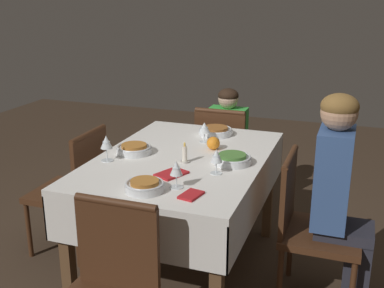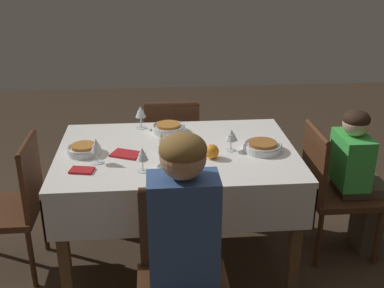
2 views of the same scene
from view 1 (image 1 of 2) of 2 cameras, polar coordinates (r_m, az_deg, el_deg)
ground_plane at (r=3.20m, az=-1.07°, el=-14.66°), size 8.00×8.00×0.00m
dining_table at (r=2.89m, az=-1.15°, el=-3.31°), size 1.41×0.96×0.77m
chair_north at (r=2.80m, az=13.72°, el=-9.03°), size 0.43×0.43×0.86m
chair_west at (r=3.85m, az=3.76°, el=-1.05°), size 0.43×0.43×0.86m
chair_south at (r=3.30m, az=-13.67°, el=-4.81°), size 0.43×0.43×0.86m
person_adult_denim at (r=2.71m, az=17.20°, el=-5.40°), size 0.30×0.34×1.22m
person_child_green at (r=3.98m, az=4.44°, el=0.50°), size 0.33×0.30×0.98m
bowl_north at (r=2.75m, az=4.80°, el=-1.76°), size 0.22×0.22×0.06m
wine_glass_north at (r=2.57m, az=2.90°, el=-1.53°), size 0.06×0.06×0.14m
bowl_west at (r=3.29m, az=2.83°, el=1.56°), size 0.23×0.23×0.06m
wine_glass_west at (r=3.11m, az=1.47°, el=1.89°), size 0.08×0.08×0.13m
bowl_east at (r=2.38m, az=-5.63°, el=-4.93°), size 0.20×0.20×0.06m
wine_glass_east at (r=2.38m, az=-1.88°, el=-3.00°), size 0.07×0.07×0.14m
bowl_south at (r=2.93m, az=-6.88°, el=-0.57°), size 0.21×0.21×0.06m
wine_glass_south at (r=2.80m, az=-10.12°, el=0.11°), size 0.07×0.07×0.15m
candle_centerpiece at (r=2.75m, az=-0.88°, el=-1.37°), size 0.05×0.05×0.12m
orange_fruit at (r=2.98m, az=2.54°, el=0.10°), size 0.08×0.08×0.08m
napkin_red_folded at (r=2.32m, az=-0.11°, el=-6.06°), size 0.14×0.11×0.01m
napkin_spare_side at (r=2.58m, az=-2.45°, el=-3.55°), size 0.20×0.17×0.01m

